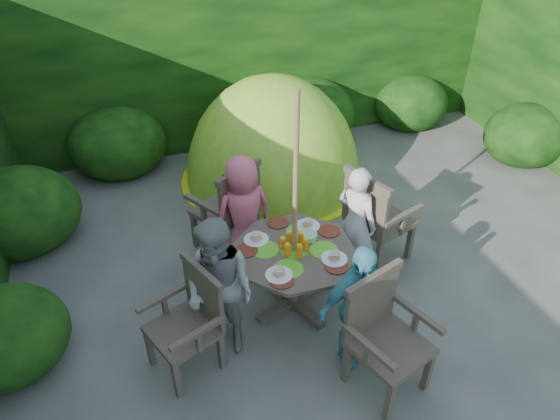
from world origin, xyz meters
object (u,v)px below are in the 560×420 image
object	(u,v)px
child_right	(356,222)
child_left	(220,289)
child_back	(244,214)
garden_chair_left	(190,320)
garden_chair_back	(230,207)
garden_chair_front	(383,334)
parasol_pole	(295,211)
patio_table	(294,258)
garden_chair_right	(375,217)
dome_tent	(274,178)
child_front	(357,306)

from	to	relation	value
child_right	child_left	bearing A→B (deg)	80.83
child_right	child_back	world-z (taller)	child_back
child_left	child_back	size ratio (longest dim) A/B	1.05
garden_chair_left	garden_chair_back	world-z (taller)	garden_chair_back
garden_chair_front	parasol_pole	bearing A→B (deg)	90.61
child_left	patio_table	bearing A→B (deg)	70.36
garden_chair_right	child_right	world-z (taller)	child_right
child_left	dome_tent	size ratio (longest dim) A/B	0.45
garden_chair_right	garden_chair_left	distance (m)	2.19
garden_chair_back	child_front	xyz separation A→B (m)	(0.62, -1.78, 0.05)
patio_table	child_back	size ratio (longest dim) A/B	1.17
child_back	child_front	xyz separation A→B (m)	(0.54, -1.51, -0.03)
child_front	garden_chair_right	bearing A→B (deg)	49.43
garden_chair_right	child_right	distance (m)	0.29
dome_tent	patio_table	bearing A→B (deg)	-122.35
garden_chair_right	garden_chair_back	bearing A→B (deg)	45.72
garden_chair_back	child_right	xyz separation A→B (m)	(1.10, -0.76, 0.07)
garden_chair_front	child_right	world-z (taller)	child_right
child_left	child_front	size ratio (longest dim) A/B	1.10
patio_table	garden_chair_right	bearing A→B (deg)	19.81
patio_table	dome_tent	world-z (taller)	dome_tent
parasol_pole	dome_tent	bearing A→B (deg)	76.42
child_back	dome_tent	size ratio (longest dim) A/B	0.43
parasol_pole	child_front	xyz separation A→B (m)	(0.27, -0.75, -0.50)
garden_chair_right	garden_chair_left	xyz separation A→B (m)	(-2.06, -0.74, -0.06)
parasol_pole	child_right	world-z (taller)	parasol_pole
parasol_pole	dome_tent	xyz separation A→B (m)	(0.56, 2.30, -1.10)
garden_chair_back	child_left	size ratio (longest dim) A/B	0.78
dome_tent	parasol_pole	bearing A→B (deg)	-122.42
garden_chair_back	child_right	distance (m)	1.34
parasol_pole	patio_table	bearing A→B (deg)	32.56
child_right	garden_chair_left	bearing A→B (deg)	80.71
garden_chair_front	child_front	distance (m)	0.30
parasol_pole	garden_chair_back	size ratio (longest dim) A/B	2.13
garden_chair_back	child_right	world-z (taller)	child_right
garden_chair_front	child_left	xyz separation A→B (m)	(-1.12, 0.76, 0.13)
parasol_pole	child_right	bearing A→B (deg)	19.75
garden_chair_back	garden_chair_front	distance (m)	2.18
garden_chair_front	child_right	bearing A→B (deg)	54.37
garden_chair_right	child_back	bearing A→B (deg)	54.94
child_back	garden_chair_back	bearing A→B (deg)	-84.26
parasol_pole	child_right	size ratio (longest dim) A/B	1.78
child_front	child_left	bearing A→B (deg)	148.01
patio_table	dome_tent	xyz separation A→B (m)	(0.55, 2.30, -0.57)
garden_chair_left	dome_tent	size ratio (longest dim) A/B	0.31
garden_chair_right	garden_chair_front	distance (m)	1.54
garden_chair_back	parasol_pole	bearing A→B (deg)	77.95
patio_table	child_left	size ratio (longest dim) A/B	1.12
patio_table	garden_chair_left	distance (m)	1.10
child_front	dome_tent	distance (m)	3.13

